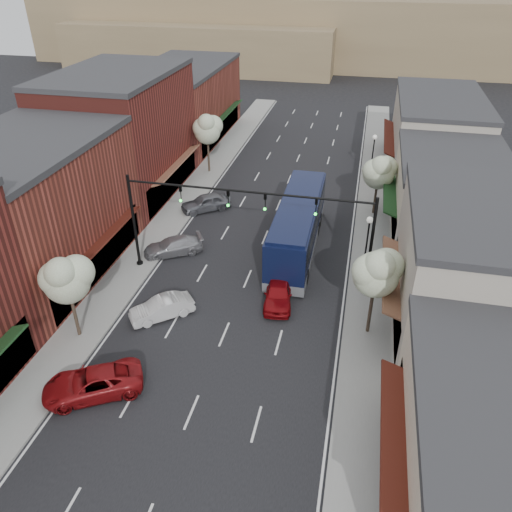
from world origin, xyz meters
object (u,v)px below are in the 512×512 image
Objects in this scene: coach_bus at (298,225)px; parked_car_a at (93,383)px; tree_left_near at (66,278)px; signal_mast_right at (334,229)px; signal_mast_left at (165,211)px; lamp_post_near at (368,236)px; parked_car_c at (173,246)px; tree_right_near at (377,271)px; parked_car_d at (206,202)px; lamp_post_far at (373,149)px; parked_car_b at (162,308)px; tree_right_far at (379,171)px; red_hatchback at (279,292)px; tree_left_far at (207,128)px.

coach_bus reaches higher than parked_car_a.
tree_left_near is 17.02m from coach_bus.
signal_mast_right is 1.00× the size of signal_mast_left.
parked_car_c is (-14.00, -0.41, -2.37)m from lamp_post_near.
parked_car_d is (-14.35, 13.67, -3.71)m from tree_right_near.
signal_mast_left is 24.14m from lamp_post_far.
signal_mast_right is at bearing -96.22° from lamp_post_far.
parked_car_c is (-2.00, 7.29, -0.01)m from parked_car_b.
lamp_post_near is at bearing 82.94° from parked_car_b.
tree_right_near is (2.73, -4.05, -0.17)m from signal_mast_right.
parked_car_b is at bearing -125.09° from coach_bus.
lamp_post_far is at bearing 91.30° from tree_right_near.
tree_right_far reaches higher than parked_car_d.
parked_car_d is (0.19, 7.53, 0.10)m from parked_car_c.
tree_right_far is at bearing -86.12° from lamp_post_far.
tree_right_near is at bearing 13.55° from tree_left_near.
parked_car_a is at bearing -132.33° from lamp_post_near.
coach_bus is 18.50m from parked_car_a.
lamp_post_near is at bearing 108.50° from parked_car_a.
red_hatchback is 9.72m from parked_car_c.
tree_right_near is 10.74m from coach_bus.
parked_car_b is (-12.00, -25.21, -2.36)m from lamp_post_far.
tree_right_near is at bearing -88.70° from lamp_post_far.
parked_car_c is 7.53m from parked_car_d.
parked_car_a is at bearing -34.49° from parked_car_d.
signal_mast_right is 1.89× the size of parked_car_d.
lamp_post_near is at bearing 33.33° from tree_left_near.
tree_right_near is at bearing -85.23° from lamp_post_near.
signal_mast_left is 10.38m from parked_car_d.
tree_left_far reaches higher than parked_car_b.
tree_left_far is (-2.63, 17.95, -0.02)m from signal_mast_left.
signal_mast_right is 2.08× the size of parked_car_b.
parked_car_d is (-14.35, -2.33, -3.25)m from tree_right_far.
tree_left_near is 26.00m from tree_left_far.
tree_right_near reaches higher than lamp_post_far.
coach_bus is 7.00m from red_hatchback.
tree_right_far is 1.37× the size of parked_car_b.
tree_right_near is 16.01m from tree_right_far.
tree_left_near is at bearing -157.66° from red_hatchback.
lamp_post_near is (2.18, 2.50, -1.62)m from signal_mast_right.
tree_right_near is 7.14m from red_hatchback.
red_hatchback is at bearing 74.82° from parked_car_b.
parked_car_a is 6.74m from parked_car_b.
lamp_post_near reaches higher than parked_car_d.
signal_mast_right is at bearing 0.00° from signal_mast_left.
signal_mast_right reaches higher than tree_right_far.
parked_car_c is (2.05, 10.14, -3.58)m from tree_left_near.
tree_left_near is (-2.63, -8.05, -0.40)m from signal_mast_left.
tree_right_far is at bearing 104.04° from parked_car_b.
signal_mast_left is 2.08× the size of parked_car_b.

